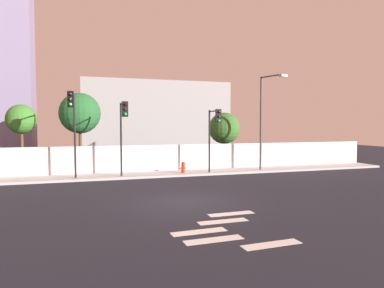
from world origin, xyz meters
TOP-DOWN VIEW (x-y plane):
  - ground_plane at (0.00, 0.00)m, footprint 80.00×80.00m
  - sidewalk at (0.00, 8.20)m, footprint 36.00×2.40m
  - perimeter_wall at (0.00, 9.49)m, footprint 36.00×0.18m
  - crosswalk_marking at (0.17, -4.10)m, footprint 3.67×3.90m
  - traffic_light_left at (-1.94, 6.75)m, footprint 0.35×1.72m
  - traffic_light_center at (-4.80, 6.76)m, footprint 0.39×1.77m
  - traffic_light_right at (3.90, 6.68)m, footprint 0.34×1.80m
  - street_lamp_curbside at (7.97, 7.45)m, footprint 0.96×2.19m
  - fire_hydrant at (2.08, 7.71)m, footprint 0.44×0.26m
  - roadside_tree_leftmost at (-8.14, 10.81)m, footprint 1.94×1.94m
  - roadside_tree_midleft at (-4.45, 10.81)m, footprint 2.81×2.81m
  - roadside_tree_midright at (6.35, 10.81)m, footprint 2.48×2.48m
  - low_building_distant at (3.34, 23.49)m, footprint 15.63×6.00m
  - tower_on_skyline at (-14.00, 35.49)m, footprint 7.08×5.00m

SIDE VIEW (x-z plane):
  - ground_plane at x=0.00m, z-range 0.00..0.00m
  - crosswalk_marking at x=0.17m, z-range 0.00..0.01m
  - sidewalk at x=0.00m, z-range 0.00..0.15m
  - fire_hydrant at x=2.08m, z-range 0.18..0.93m
  - perimeter_wall at x=0.00m, z-range 0.15..1.95m
  - roadside_tree_midright at x=6.35m, z-range 0.92..5.26m
  - traffic_light_right at x=3.90m, z-range 1.15..5.36m
  - traffic_light_left at x=-1.94m, z-range 1.22..5.80m
  - roadside_tree_leftmost at x=-8.14m, z-range 1.35..6.06m
  - traffic_light_center at x=-4.80m, z-range 1.31..6.39m
  - low_building_distant at x=3.34m, z-range 0.00..8.00m
  - street_lamp_curbside at x=7.97m, z-range 0.80..7.42m
  - roadside_tree_midleft at x=-4.45m, z-range 1.37..6.94m
  - tower_on_skyline at x=-14.00m, z-range 0.00..29.09m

